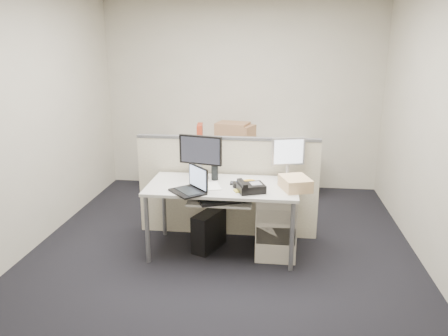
# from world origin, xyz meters

# --- Properties ---
(floor) EXTENTS (4.00, 4.50, 0.01)m
(floor) POSITION_xyz_m (0.00, 0.00, -0.01)
(floor) COLOR black
(floor) RESTS_ON ground
(wall_back) EXTENTS (4.00, 0.02, 2.70)m
(wall_back) POSITION_xyz_m (0.00, 2.25, 1.35)
(wall_back) COLOR beige
(wall_back) RESTS_ON ground
(wall_front) EXTENTS (4.00, 0.02, 2.70)m
(wall_front) POSITION_xyz_m (0.00, -2.25, 1.35)
(wall_front) COLOR beige
(wall_front) RESTS_ON ground
(wall_left) EXTENTS (0.02, 4.50, 2.70)m
(wall_left) POSITION_xyz_m (-2.00, 0.00, 1.35)
(wall_left) COLOR beige
(wall_left) RESTS_ON ground
(wall_right) EXTENTS (0.02, 4.50, 2.70)m
(wall_right) POSITION_xyz_m (2.00, 0.00, 1.35)
(wall_right) COLOR beige
(wall_right) RESTS_ON ground
(desk) EXTENTS (1.50, 0.75, 0.73)m
(desk) POSITION_xyz_m (0.00, 0.00, 0.66)
(desk) COLOR #B5B4AB
(desk) RESTS_ON floor
(keyboard_tray) EXTENTS (0.62, 0.32, 0.02)m
(keyboard_tray) POSITION_xyz_m (0.00, -0.18, 0.62)
(keyboard_tray) COLOR #B5B4AB
(keyboard_tray) RESTS_ON desk
(drawer_pedestal) EXTENTS (0.40, 0.55, 0.65)m
(drawer_pedestal) POSITION_xyz_m (0.55, 0.05, 0.33)
(drawer_pedestal) COLOR #BAB6A1
(drawer_pedestal) RESTS_ON floor
(cubicle_partition) EXTENTS (2.00, 0.06, 1.10)m
(cubicle_partition) POSITION_xyz_m (0.00, 0.45, 0.55)
(cubicle_partition) COLOR beige
(cubicle_partition) RESTS_ON floor
(back_counter) EXTENTS (2.00, 0.60, 0.72)m
(back_counter) POSITION_xyz_m (0.00, 1.93, 0.36)
(back_counter) COLOR #BAB6A1
(back_counter) RESTS_ON floor
(monitor_main) EXTENTS (0.49, 0.28, 0.46)m
(monitor_main) POSITION_xyz_m (-0.25, 0.18, 0.96)
(monitor_main) COLOR black
(monitor_main) RESTS_ON desk
(monitor_small) EXTENTS (0.38, 0.26, 0.43)m
(monitor_small) POSITION_xyz_m (0.65, 0.32, 0.94)
(monitor_small) COLOR #B7B7BC
(monitor_small) RESTS_ON desk
(laptop) EXTENTS (0.40, 0.41, 0.25)m
(laptop) POSITION_xyz_m (-0.30, -0.28, 0.85)
(laptop) COLOR black
(laptop) RESTS_ON desk
(trackball) EXTENTS (0.15, 0.15, 0.05)m
(trackball) POSITION_xyz_m (0.17, -0.05, 0.75)
(trackball) COLOR black
(trackball) RESTS_ON desk
(desk_phone) EXTENTS (0.30, 0.27, 0.08)m
(desk_phone) POSITION_xyz_m (0.30, -0.18, 0.77)
(desk_phone) COLOR black
(desk_phone) RESTS_ON desk
(paper_stack) EXTENTS (0.27, 0.31, 0.01)m
(paper_stack) POSITION_xyz_m (-0.12, -0.08, 0.74)
(paper_stack) COLOR white
(paper_stack) RESTS_ON desk
(sticky_pad) EXTENTS (0.11, 0.11, 0.01)m
(sticky_pad) POSITION_xyz_m (0.18, -0.18, 0.74)
(sticky_pad) COLOR gold
(sticky_pad) RESTS_ON desk
(travel_mug) EXTENTS (0.09, 0.09, 0.15)m
(travel_mug) POSITION_xyz_m (-0.10, 0.16, 0.81)
(travel_mug) COLOR black
(travel_mug) RESTS_ON desk
(banana) EXTENTS (0.17, 0.10, 0.04)m
(banana) POSITION_xyz_m (0.24, 0.10, 0.75)
(banana) COLOR #ECAC12
(banana) RESTS_ON desk
(cellphone) EXTENTS (0.06, 0.10, 0.01)m
(cellphone) POSITION_xyz_m (0.10, 0.05, 0.74)
(cellphone) COLOR black
(cellphone) RESTS_ON desk
(manila_folders) EXTENTS (0.34, 0.39, 0.12)m
(manila_folders) POSITION_xyz_m (0.72, -0.05, 0.79)
(manila_folders) COLOR #E3BA84
(manila_folders) RESTS_ON desk
(keyboard) EXTENTS (0.52, 0.36, 0.03)m
(keyboard) POSITION_xyz_m (0.05, -0.22, 0.64)
(keyboard) COLOR black
(keyboard) RESTS_ON keyboard_tray
(pc_tower_desk) EXTENTS (0.33, 0.46, 0.40)m
(pc_tower_desk) POSITION_xyz_m (-0.15, 0.05, 0.20)
(pc_tower_desk) COLOR black
(pc_tower_desk) RESTS_ON floor
(pc_tower_spare_dark) EXTENTS (0.21, 0.48, 0.44)m
(pc_tower_spare_dark) POSITION_xyz_m (-1.05, 2.03, 0.22)
(pc_tower_spare_dark) COLOR black
(pc_tower_spare_dark) RESTS_ON floor
(pc_tower_spare_silver) EXTENTS (0.20, 0.43, 0.39)m
(pc_tower_spare_silver) POSITION_xyz_m (-1.30, 2.03, 0.19)
(pc_tower_spare_silver) COLOR #B7B7BC
(pc_tower_spare_silver) RESTS_ON floor
(cardboard_box_left) EXTENTS (0.49, 0.41, 0.32)m
(cardboard_box_left) POSITION_xyz_m (-0.08, 1.81, 0.88)
(cardboard_box_left) COLOR #937048
(cardboard_box_left) RESTS_ON back_counter
(cardboard_box_right) EXTENTS (0.49, 0.44, 0.29)m
(cardboard_box_right) POSITION_xyz_m (0.00, 1.81, 0.86)
(cardboard_box_right) COLOR #937048
(cardboard_box_right) RESTS_ON back_counter
(red_binder) EXTENTS (0.11, 0.31, 0.28)m
(red_binder) POSITION_xyz_m (-0.55, 1.83, 0.86)
(red_binder) COLOR #BD3A1F
(red_binder) RESTS_ON back_counter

